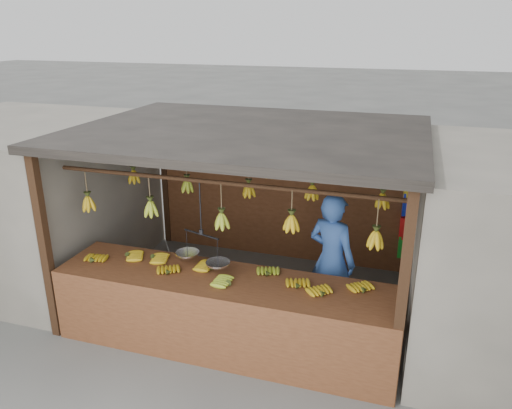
% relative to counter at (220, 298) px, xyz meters
% --- Properties ---
extents(ground, '(80.00, 80.00, 0.00)m').
position_rel_counter_xyz_m(ground, '(-0.06, 1.23, -0.72)').
color(ground, '#5B5B57').
extents(stall, '(4.30, 3.30, 2.40)m').
position_rel_counter_xyz_m(stall, '(-0.06, 1.56, 1.25)').
color(stall, black).
rests_on(stall, ground).
extents(neighbor_left, '(3.00, 3.00, 2.30)m').
position_rel_counter_xyz_m(neighbor_left, '(-3.66, 1.23, 0.43)').
color(neighbor_left, slate).
rests_on(neighbor_left, ground).
extents(counter, '(3.96, 0.90, 0.96)m').
position_rel_counter_xyz_m(counter, '(0.00, 0.00, 0.00)').
color(counter, brown).
rests_on(counter, ground).
extents(hanging_bananas, '(3.55, 2.21, 0.38)m').
position_rel_counter_xyz_m(hanging_bananas, '(-0.07, 1.23, 0.89)').
color(hanging_bananas, '#BB9314').
rests_on(hanging_bananas, ground).
extents(balance_scale, '(0.71, 0.40, 0.95)m').
position_rel_counter_xyz_m(balance_scale, '(-0.30, 0.23, 0.39)').
color(balance_scale, black).
rests_on(balance_scale, ground).
extents(vendor, '(0.75, 0.63, 1.74)m').
position_rel_counter_xyz_m(vendor, '(1.08, 1.01, 0.15)').
color(vendor, '#3359A5').
rests_on(vendor, ground).
extents(bag_bundles, '(0.08, 0.26, 1.25)m').
position_rel_counter_xyz_m(bag_bundles, '(1.88, 2.58, 0.27)').
color(bag_bundles, yellow).
rests_on(bag_bundles, ground).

